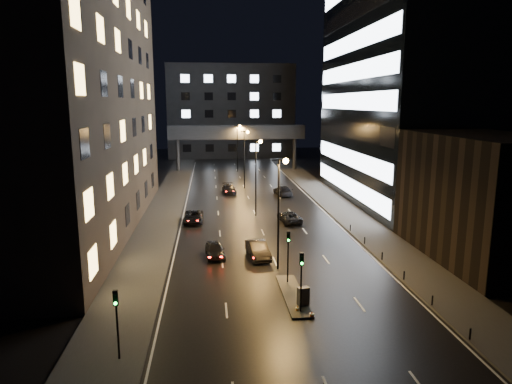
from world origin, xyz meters
TOP-DOWN VIEW (x-y plane):
  - ground at (0.00, 40.00)m, footprint 160.00×160.00m
  - sidewalk_left at (-12.50, 35.00)m, footprint 5.00×110.00m
  - sidewalk_right at (12.50, 35.00)m, footprint 5.00×110.00m
  - building_left at (-22.50, 24.00)m, footprint 15.00×48.00m
  - building_right_low at (20.00, 9.00)m, footprint 10.00×18.00m
  - building_right_glass at (25.00, 36.00)m, footprint 20.00×36.00m
  - building_far at (0.00, 98.00)m, footprint 34.00×14.00m
  - skybridge at (0.00, 70.00)m, footprint 30.00×3.00m
  - median_island at (0.30, 2.00)m, footprint 1.60×8.00m
  - traffic_signal_near at (0.30, 4.49)m, footprint 0.28×0.34m
  - traffic_signal_far at (0.30, -1.01)m, footprint 0.28×0.34m
  - traffic_signal_corner at (-11.50, -6.01)m, footprint 0.28×0.34m
  - bollard_row at (10.20, 6.50)m, footprint 0.12×25.12m
  - streetlight_near at (0.16, 8.00)m, footprint 1.45×0.50m
  - streetlight_mid_a at (0.16, 28.00)m, footprint 1.45×0.50m
  - streetlight_mid_b at (0.16, 48.00)m, footprint 1.45×0.50m
  - streetlight_far at (0.16, 68.00)m, footprint 1.45×0.50m
  - car_away_a at (-5.65, 11.83)m, footprint 2.14×4.45m
  - car_away_b at (-1.50, 11.26)m, footprint 2.26×5.03m
  - car_away_c at (-8.20, 25.39)m, footprint 2.41×5.09m
  - car_away_d at (-2.89, 43.70)m, footprint 2.37×5.13m
  - car_toward_a at (3.88, 24.25)m, footprint 2.82×5.18m
  - car_toward_b at (5.75, 41.12)m, footprint 2.73×5.53m
  - utility_cabinet at (0.70, 0.07)m, footprint 0.96×0.75m
  - cone_a at (0.95, -1.81)m, footprint 0.45×0.45m
  - cone_b at (0.11, -0.81)m, footprint 0.39×0.39m

SIDE VIEW (x-z plane):
  - ground at x=0.00m, z-range 0.00..0.00m
  - sidewalk_left at x=-12.50m, z-range 0.00..0.15m
  - sidewalk_right at x=12.50m, z-range 0.00..0.15m
  - median_island at x=0.30m, z-range 0.00..0.15m
  - cone_a at x=0.95m, z-range 0.00..0.50m
  - cone_b at x=0.11m, z-range 0.00..0.53m
  - bollard_row at x=10.20m, z-range 0.00..0.90m
  - car_toward_a at x=3.88m, z-range 0.00..1.38m
  - car_away_c at x=-8.20m, z-range 0.00..1.41m
  - car_away_d at x=-2.89m, z-range 0.00..1.45m
  - car_away_a at x=-5.65m, z-range 0.00..1.47m
  - car_toward_b at x=5.75m, z-range 0.00..1.55m
  - car_away_b at x=-1.50m, z-range 0.00..1.60m
  - utility_cabinet at x=0.70m, z-range 0.15..1.52m
  - traffic_signal_corner at x=-11.50m, z-range 0.74..5.14m
  - traffic_signal_near at x=0.30m, z-range 0.89..5.29m
  - traffic_signal_far at x=0.30m, z-range 0.89..5.29m
  - building_right_low at x=20.00m, z-range 0.00..12.00m
  - streetlight_near at x=0.16m, z-range 1.42..11.57m
  - streetlight_mid_a at x=0.16m, z-range 1.42..11.57m
  - streetlight_mid_b at x=0.16m, z-range 1.42..11.57m
  - streetlight_far at x=0.16m, z-range 1.42..11.57m
  - skybridge at x=0.00m, z-range 3.34..13.34m
  - building_far at x=0.00m, z-range 0.00..25.00m
  - building_left at x=-22.50m, z-range 0.00..40.00m
  - building_right_glass at x=25.00m, z-range 0.00..45.00m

